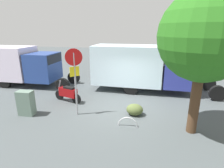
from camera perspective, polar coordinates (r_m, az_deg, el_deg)
ground_plane at (r=9.35m, az=3.60°, el=-7.98°), size 60.00×60.00×0.00m
box_truck_near at (r=11.91m, az=9.37°, el=5.53°), size 8.01×2.31×2.93m
box_truck_far at (r=14.66m, az=-27.28°, el=5.71°), size 7.09×2.33×2.74m
motorcycle at (r=10.38m, az=-13.76°, el=-2.76°), size 1.76×0.77×1.20m
stop_sign at (r=8.26m, az=-11.71°, el=3.73°), size 0.71×0.33×3.14m
street_tree at (r=7.13m, az=27.14°, el=13.06°), size 3.20×3.20×5.30m
utility_cabinet at (r=9.46m, az=-25.51°, el=-5.47°), size 0.74×0.47×1.19m
bike_rack_hoop at (r=7.87m, az=5.00°, el=-13.12°), size 0.85×0.05×0.85m
shrub_near_sign at (r=8.73m, az=7.17°, el=-8.01°), size 0.80×0.65×0.54m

